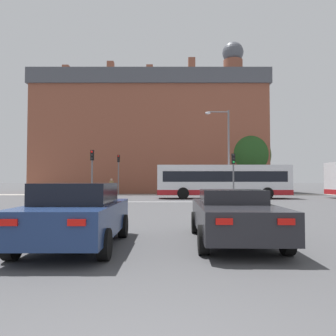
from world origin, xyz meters
The scene contains 13 objects.
stop_line_strip centered at (0.00, 22.01, 0.00)m, with size 8.04×0.30×0.01m, color silver.
far_pavement centered at (0.00, 34.04, 0.01)m, with size 68.93×2.50×0.01m, color #A09B91.
brick_civic_building centered at (-2.00, 42.54, 7.79)m, with size 29.76×12.19×20.86m.
car_saloon_left centered at (-1.96, 5.50, 0.78)m, with size 2.08×4.28×1.53m.
car_roadster_right centered at (1.91, 6.14, 0.70)m, with size 2.09×4.77×1.35m.
bus_crossing_lead centered at (5.08, 26.59, 1.57)m, with size 11.55×2.66×2.93m.
traffic_light_near_left centered at (-5.64, 22.83, 2.67)m, with size 0.26×0.31×3.94m.
traffic_light_far_left centered at (-5.21, 33.43, 2.95)m, with size 0.26×0.31×4.40m.
traffic_light_near_right centered at (5.28, 22.83, 2.49)m, with size 0.26×0.31×3.66m.
street_lamp_junction centered at (5.39, 27.22, 4.83)m, with size 2.21×0.36×7.99m.
pedestrian_waiting centered at (10.28, 33.56, 1.04)m, with size 0.45×0.34×1.76m.
pedestrian_walking_east centered at (-5.95, 33.37, 1.07)m, with size 0.43×0.44×1.81m.
tree_by_building centered at (10.20, 38.68, 4.75)m, with size 5.81×5.81×7.81m.
Camera 1 is at (0.23, -2.37, 1.59)m, focal length 35.00 mm.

